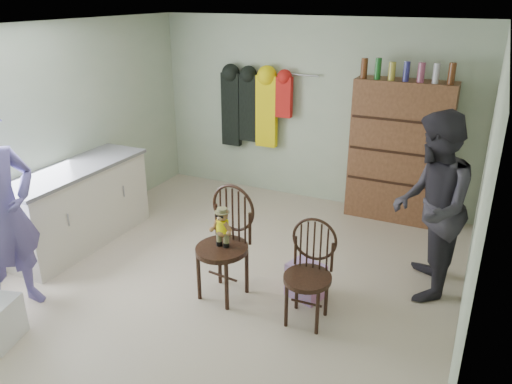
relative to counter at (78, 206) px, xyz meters
The scene contains 10 objects.
ground_plane 2.01m from the counter, ahead, with size 5.00×5.00×0.00m, color beige.
room_walls 2.30m from the counter, 15.25° to the left, with size 5.00×5.00×5.00m.
counter is the anchor object (origin of this frame).
chair_front 2.09m from the counter, ahead, with size 0.55×0.55×1.11m.
chair_far 2.95m from the counter, ahead, with size 0.44×0.44×0.96m.
striped_bag 2.82m from the counter, ahead, with size 0.33×0.26×0.35m, color pink.
person_left 1.41m from the counter, 72.31° to the right, with size 0.70×0.46×1.92m, color #6057A0.
person_right 3.88m from the counter, ahead, with size 0.89×0.69×1.82m, color #2D2B33.
dresser 3.96m from the counter, 35.69° to the left, with size 1.20×0.39×2.05m.
coat_rack 2.74m from the counter, 64.76° to the left, with size 1.42×0.12×1.09m.
Camera 1 is at (2.20, -3.91, 2.79)m, focal length 35.00 mm.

